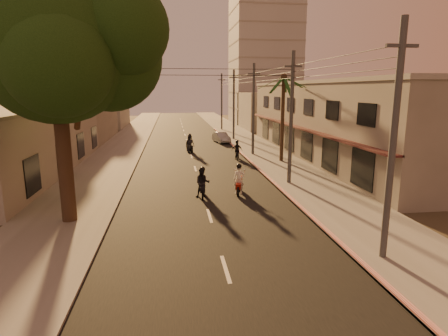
% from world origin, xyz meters
% --- Properties ---
extents(ground, '(160.00, 160.00, 0.00)m').
position_xyz_m(ground, '(0.00, 0.00, 0.00)').
color(ground, '#383023').
rests_on(ground, ground).
extents(road, '(10.00, 140.00, 0.02)m').
position_xyz_m(road, '(0.00, 20.00, 0.01)').
color(road, black).
rests_on(road, ground).
extents(sidewalk_right, '(5.00, 140.00, 0.12)m').
position_xyz_m(sidewalk_right, '(7.50, 20.00, 0.06)').
color(sidewalk_right, slate).
rests_on(sidewalk_right, ground).
extents(sidewalk_left, '(5.00, 140.00, 0.12)m').
position_xyz_m(sidewalk_left, '(-7.50, 20.00, 0.06)').
color(sidewalk_left, slate).
rests_on(sidewalk_left, ground).
extents(curb_stripe, '(0.20, 60.00, 0.20)m').
position_xyz_m(curb_stripe, '(5.10, 15.00, 0.10)').
color(curb_stripe, red).
rests_on(curb_stripe, ground).
extents(shophouse_row, '(8.80, 34.20, 7.30)m').
position_xyz_m(shophouse_row, '(13.95, 18.00, 3.65)').
color(shophouse_row, gray).
rests_on(shophouse_row, ground).
extents(left_building, '(8.20, 24.20, 5.20)m').
position_xyz_m(left_building, '(-13.98, 14.00, 2.60)').
color(left_building, '#9D998E').
rests_on(left_building, ground).
extents(distant_tower, '(12.10, 12.10, 28.00)m').
position_xyz_m(distant_tower, '(16.00, 56.00, 14.00)').
color(distant_tower, '#B7B5B2').
rests_on(distant_tower, ground).
extents(broadleaf_tree, '(9.60, 8.70, 12.10)m').
position_xyz_m(broadleaf_tree, '(-6.61, 2.14, 8.48)').
color(broadleaf_tree, black).
rests_on(broadleaf_tree, ground).
extents(palm_tree, '(5.00, 5.00, 8.20)m').
position_xyz_m(palm_tree, '(8.00, 16.00, 7.15)').
color(palm_tree, black).
rests_on(palm_tree, ground).
extents(utility_poles, '(1.20, 48.26, 9.00)m').
position_xyz_m(utility_poles, '(6.20, 20.00, 6.54)').
color(utility_poles, '#38383A').
rests_on(utility_poles, ground).
extents(filler_right, '(8.00, 14.00, 6.00)m').
position_xyz_m(filler_right, '(14.00, 45.00, 3.00)').
color(filler_right, '#9D998E').
rests_on(filler_right, ground).
extents(filler_left_near, '(8.00, 14.00, 4.40)m').
position_xyz_m(filler_left_near, '(-14.00, 34.00, 2.20)').
color(filler_left_near, '#9D998E').
rests_on(filler_left_near, ground).
extents(filler_left_far, '(8.00, 14.00, 7.00)m').
position_xyz_m(filler_left_far, '(-14.00, 52.00, 3.50)').
color(filler_left_far, '#9D998E').
rests_on(filler_left_far, ground).
extents(scooter_red, '(0.98, 1.97, 1.98)m').
position_xyz_m(scooter_red, '(2.26, 5.92, 0.88)').
color(scooter_red, black).
rests_on(scooter_red, ground).
extents(scooter_mid_a, '(1.02, 1.97, 1.94)m').
position_xyz_m(scooter_mid_a, '(-0.06, 5.52, 0.88)').
color(scooter_mid_a, black).
rests_on(scooter_mid_a, ground).
extents(scooter_mid_b, '(1.13, 1.86, 1.83)m').
position_xyz_m(scooter_mid_b, '(4.20, 17.85, 0.82)').
color(scooter_mid_b, black).
rests_on(scooter_mid_b, ground).
extents(scooter_far_a, '(1.19, 1.97, 1.98)m').
position_xyz_m(scooter_far_a, '(-0.03, 22.49, 0.90)').
color(scooter_far_a, black).
rests_on(scooter_far_a, ground).
extents(parked_car, '(2.73, 4.36, 1.28)m').
position_xyz_m(parked_car, '(4.20, 29.36, 0.64)').
color(parked_car, '#989CA0').
rests_on(parked_car, ground).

